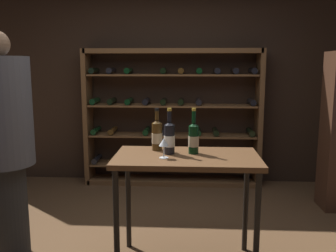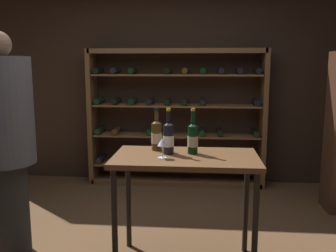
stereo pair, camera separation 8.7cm
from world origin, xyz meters
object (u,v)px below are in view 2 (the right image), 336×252
(wine_bottle_red_label, at_px, (168,138))
(wine_bottle_green_slim, at_px, (193,138))
(tasting_table, at_px, (186,169))
(wine_rack, at_px, (176,118))
(wine_bottle_black_capsule, at_px, (157,135))
(person_guest_blue_shirt, at_px, (5,137))
(wine_glass_stemmed_right, at_px, (162,143))

(wine_bottle_red_label, xyz_separation_m, wine_bottle_green_slim, (0.19, 0.03, -0.00))
(wine_bottle_red_label, bearing_deg, tasting_table, -18.55)
(wine_rack, height_order, tasting_table, wine_rack)
(wine_bottle_green_slim, bearing_deg, wine_bottle_black_capsule, 161.68)
(person_guest_blue_shirt, bearing_deg, tasting_table, 117.11)
(tasting_table, xyz_separation_m, person_guest_blue_shirt, (-1.45, 0.04, 0.22))
(wine_bottle_green_slim, bearing_deg, wine_rack, 97.73)
(wine_bottle_black_capsule, relative_size, wine_bottle_green_slim, 0.96)
(wine_bottle_red_label, xyz_separation_m, wine_bottle_black_capsule, (-0.11, 0.12, -0.00))
(tasting_table, relative_size, wine_bottle_black_capsule, 3.22)
(wine_bottle_black_capsule, bearing_deg, person_guest_blue_shirt, -174.11)
(wine_bottle_red_label, distance_m, wine_glass_stemmed_right, 0.14)
(wine_rack, xyz_separation_m, wine_bottle_black_capsule, (-0.03, -1.86, 0.13))
(tasting_table, relative_size, person_guest_blue_shirt, 0.60)
(wine_bottle_black_capsule, bearing_deg, wine_bottle_red_label, -48.93)
(wine_glass_stemmed_right, bearing_deg, wine_bottle_black_capsule, 105.88)
(tasting_table, relative_size, wine_bottle_red_label, 3.08)
(person_guest_blue_shirt, xyz_separation_m, wine_bottle_black_capsule, (1.21, 0.12, 0.01))
(person_guest_blue_shirt, distance_m, wine_glass_stemmed_right, 1.29)
(wine_rack, xyz_separation_m, wine_bottle_red_label, (0.08, -1.99, 0.14))
(wine_bottle_red_label, relative_size, wine_bottle_black_capsule, 1.04)
(wine_rack, bearing_deg, tasting_table, -83.97)
(wine_glass_stemmed_right, bearing_deg, person_guest_blue_shirt, 174.24)
(tasting_table, distance_m, wine_bottle_red_label, 0.28)
(person_guest_blue_shirt, xyz_separation_m, wine_bottle_red_label, (1.32, 0.00, 0.01))
(wine_rack, bearing_deg, wine_bottle_black_capsule, -90.83)
(tasting_table, height_order, person_guest_blue_shirt, person_guest_blue_shirt)
(person_guest_blue_shirt, height_order, wine_glass_stemmed_right, person_guest_blue_shirt)
(person_guest_blue_shirt, height_order, wine_bottle_red_label, person_guest_blue_shirt)
(tasting_table, bearing_deg, wine_bottle_black_capsule, 145.24)
(wine_bottle_black_capsule, bearing_deg, tasting_table, -34.76)
(wine_bottle_green_slim, height_order, wine_glass_stemmed_right, wine_bottle_green_slim)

